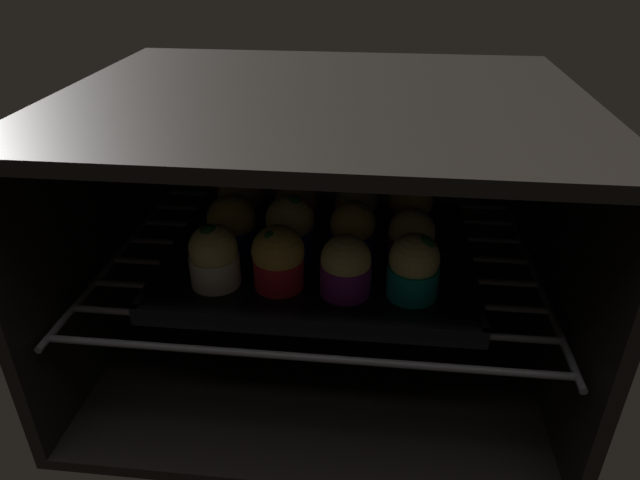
% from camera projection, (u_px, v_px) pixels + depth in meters
% --- Properties ---
extents(oven_cavity, '(0.59, 0.47, 0.37)m').
position_uv_depth(oven_cavity, '(325.00, 223.00, 0.76)').
color(oven_cavity, black).
rests_on(oven_cavity, ground).
extents(oven_rack, '(0.55, 0.42, 0.01)m').
position_uv_depth(oven_rack, '(321.00, 261.00, 0.74)').
color(oven_rack, '#4C494C').
rests_on(oven_rack, oven_cavity).
extents(baking_tray, '(0.38, 0.30, 0.02)m').
position_uv_depth(baking_tray, '(320.00, 259.00, 0.72)').
color(baking_tray, black).
rests_on(baking_tray, oven_rack).
extents(muffin_row0_col0, '(0.06, 0.06, 0.08)m').
position_uv_depth(muffin_row0_col0, '(214.00, 256.00, 0.65)').
color(muffin_row0_col0, silver).
rests_on(muffin_row0_col0, baking_tray).
extents(muffin_row0_col1, '(0.06, 0.06, 0.08)m').
position_uv_depth(muffin_row0_col1, '(278.00, 258.00, 0.64)').
color(muffin_row0_col1, red).
rests_on(muffin_row0_col1, baking_tray).
extents(muffin_row0_col2, '(0.06, 0.06, 0.07)m').
position_uv_depth(muffin_row0_col2, '(346.00, 266.00, 0.63)').
color(muffin_row0_col2, '#7A238C').
rests_on(muffin_row0_col2, baking_tray).
extents(muffin_row0_col3, '(0.06, 0.06, 0.08)m').
position_uv_depth(muffin_row0_col3, '(414.00, 267.00, 0.62)').
color(muffin_row0_col3, '#0C8C84').
rests_on(muffin_row0_col3, baking_tray).
extents(muffin_row1_col0, '(0.06, 0.06, 0.07)m').
position_uv_depth(muffin_row1_col0, '(232.00, 225.00, 0.72)').
color(muffin_row1_col0, '#1928B7').
rests_on(muffin_row1_col0, baking_tray).
extents(muffin_row1_col1, '(0.06, 0.06, 0.08)m').
position_uv_depth(muffin_row1_col1, '(290.00, 226.00, 0.70)').
color(muffin_row1_col1, '#1928B7').
rests_on(muffin_row1_col1, baking_tray).
extents(muffin_row1_col2, '(0.06, 0.06, 0.08)m').
position_uv_depth(muffin_row1_col2, '(353.00, 232.00, 0.70)').
color(muffin_row1_col2, '#1928B7').
rests_on(muffin_row1_col2, baking_tray).
extents(muffin_row1_col3, '(0.06, 0.06, 0.07)m').
position_uv_depth(muffin_row1_col3, '(411.00, 238.00, 0.69)').
color(muffin_row1_col3, '#7A238C').
rests_on(muffin_row1_col3, baking_tray).
extents(muffin_row2_col0, '(0.06, 0.06, 0.08)m').
position_uv_depth(muffin_row2_col0, '(241.00, 198.00, 0.78)').
color(muffin_row2_col0, '#7A238C').
rests_on(muffin_row2_col0, baking_tray).
extents(muffin_row2_col1, '(0.06, 0.06, 0.08)m').
position_uv_depth(muffin_row2_col1, '(296.00, 203.00, 0.77)').
color(muffin_row2_col1, red).
rests_on(muffin_row2_col1, baking_tray).
extents(muffin_row2_col2, '(0.06, 0.06, 0.08)m').
position_uv_depth(muffin_row2_col2, '(356.00, 207.00, 0.76)').
color(muffin_row2_col2, '#1928B7').
rests_on(muffin_row2_col2, baking_tray).
extents(muffin_row2_col3, '(0.06, 0.06, 0.08)m').
position_uv_depth(muffin_row2_col3, '(410.00, 206.00, 0.76)').
color(muffin_row2_col3, '#1928B7').
rests_on(muffin_row2_col3, baking_tray).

